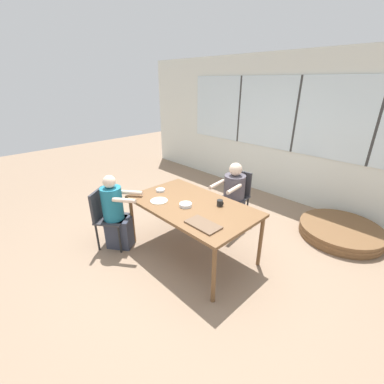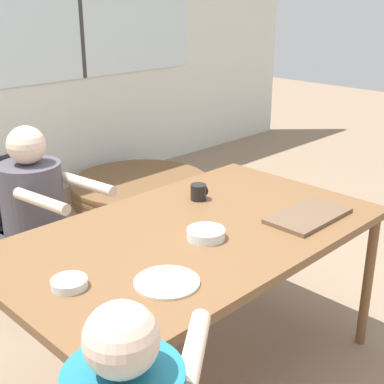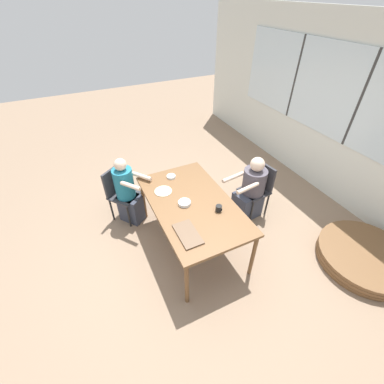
{
  "view_description": "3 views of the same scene",
  "coord_description": "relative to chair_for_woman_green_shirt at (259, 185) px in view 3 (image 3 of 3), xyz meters",
  "views": [
    {
      "loc": [
        2.22,
        -2.13,
        2.3
      ],
      "look_at": [
        0.0,
        0.0,
        0.96
      ],
      "focal_mm": 24.0,
      "sensor_mm": 36.0,
      "label": 1
    },
    {
      "loc": [
        -1.51,
        -1.51,
        1.77
      ],
      "look_at": [
        0.0,
        0.0,
        0.96
      ],
      "focal_mm": 50.0,
      "sensor_mm": 36.0,
      "label": 2
    },
    {
      "loc": [
        2.29,
        -1.1,
        3.0
      ],
      "look_at": [
        0.0,
        0.0,
        0.96
      ],
      "focal_mm": 24.0,
      "sensor_mm": 36.0,
      "label": 3
    }
  ],
  "objects": [
    {
      "name": "person_woman_green_shirt",
      "position": [
        0.02,
        -0.17,
        -0.05
      ],
      "size": [
        0.43,
        0.69,
        1.08
      ],
      "rotation": [
        0.0,
        0.0,
        -3.01
      ],
      "color": "#333847",
      "rests_on": "ground_plane"
    },
    {
      "name": "dining_table",
      "position": [
        0.17,
        -1.27,
        0.19
      ],
      "size": [
        1.73,
        1.01,
        0.78
      ],
      "color": "brown",
      "rests_on": "ground_plane"
    },
    {
      "name": "person_man_blue_shirt",
      "position": [
        -0.72,
        -1.93,
        -0.02
      ],
      "size": [
        0.6,
        0.55,
        1.12
      ],
      "rotation": [
        0.0,
        0.0,
        -0.93
      ],
      "color": "#333847",
      "rests_on": "ground_plane"
    },
    {
      "name": "food_tray_dark",
      "position": [
        0.65,
        -1.55,
        0.26
      ],
      "size": [
        0.41,
        0.23,
        0.02
      ],
      "color": "brown",
      "rests_on": "dining_table"
    },
    {
      "name": "bowl_white_shallow",
      "position": [
        -0.48,
        -1.3,
        0.26
      ],
      "size": [
        0.13,
        0.13,
        0.03
      ],
      "color": "silver",
      "rests_on": "dining_table"
    },
    {
      "name": "ground_plane",
      "position": [
        0.17,
        -1.27,
        -0.53
      ],
      "size": [
        16.0,
        16.0,
        0.0
      ],
      "primitive_type": "plane",
      "color": "#8C725B"
    },
    {
      "name": "folded_table_stack",
      "position": [
        1.51,
        0.73,
        -0.44
      ],
      "size": [
        1.23,
        1.23,
        0.18
      ],
      "color": "brown",
      "rests_on": "ground_plane"
    },
    {
      "name": "wall_back_with_windows",
      "position": [
        0.17,
        1.47,
        0.9
      ],
      "size": [
        8.4,
        0.08,
        2.8
      ],
      "color": "silver",
      "rests_on": "ground_plane"
    },
    {
      "name": "chair_for_man_blue_shirt",
      "position": [
        -0.85,
        -2.03,
        0.0
      ],
      "size": [
        0.56,
        0.56,
        0.88
      ],
      "rotation": [
        0.0,
        0.0,
        -0.93
      ],
      "color": "#333338",
      "rests_on": "ground_plane"
    },
    {
      "name": "plate_tortillas",
      "position": [
        -0.21,
        -1.52,
        0.25
      ],
      "size": [
        0.24,
        0.24,
        0.01
      ],
      "color": "beige",
      "rests_on": "dining_table"
    },
    {
      "name": "chair_for_woman_green_shirt",
      "position": [
        0.0,
        0.0,
        0.0
      ],
      "size": [
        0.45,
        0.45,
        0.88
      ],
      "rotation": [
        0.0,
        0.0,
        -3.01
      ],
      "color": "#333338",
      "rests_on": "ground_plane"
    },
    {
      "name": "bowl_cereal",
      "position": [
        0.15,
        -1.37,
        0.27
      ],
      "size": [
        0.16,
        0.16,
        0.04
      ],
      "color": "silver",
      "rests_on": "dining_table"
    },
    {
      "name": "coffee_mug",
      "position": [
        0.46,
        -1.03,
        0.29
      ],
      "size": [
        0.09,
        0.08,
        0.08
      ],
      "color": "black",
      "rests_on": "dining_table"
    }
  ]
}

